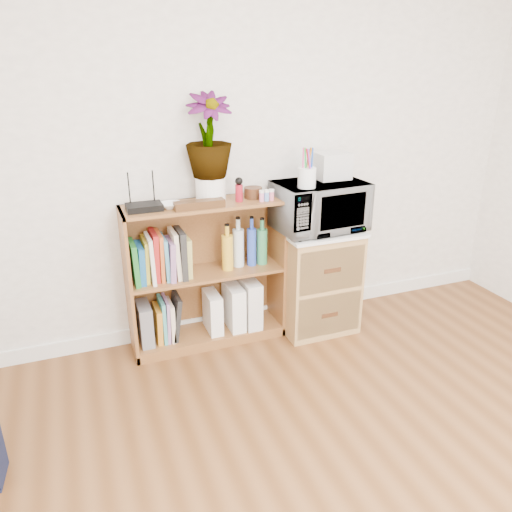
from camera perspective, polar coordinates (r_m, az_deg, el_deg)
skirting_board at (r=3.62m, az=-0.69°, el=-6.66°), size 4.00×0.02×0.10m
bookshelf at (r=3.22m, az=-5.71°, el=-2.15°), size 1.00×0.30×0.95m
wicker_unit at (r=3.46m, az=6.76°, el=-2.70°), size 0.50×0.45×0.70m
microwave at (r=3.27m, az=7.25°, el=5.67°), size 0.59×0.42×0.31m
pen_cup at (r=3.08m, az=5.83°, el=8.90°), size 0.11×0.11×0.12m
small_appliance at (r=3.33m, az=8.67°, el=10.18°), size 0.21×0.18×0.17m
router at (r=2.97m, az=-12.66°, el=5.48°), size 0.20×0.14×0.04m
white_bowl at (r=2.98m, az=-9.68°, el=5.73°), size 0.13×0.13×0.03m
plant_pot at (r=3.07m, az=-5.22°, el=7.59°), size 0.18×0.18×0.15m
potted_plant at (r=3.01m, az=-5.43°, el=13.55°), size 0.27×0.27×0.49m
trinket_box at (r=2.95m, az=-6.49°, el=5.87°), size 0.30×0.07×0.05m
kokeshi_doll at (r=3.07m, az=-1.95°, el=7.19°), size 0.05×0.05×0.10m
wooden_bowl at (r=3.15m, az=-0.33°, el=7.26°), size 0.11×0.11×0.07m
paint_jars at (r=3.08m, az=1.22°, el=6.86°), size 0.12×0.04×0.06m
file_box at (r=3.27m, az=-12.59°, el=-7.52°), size 0.08×0.21×0.27m
magazine_holder_left at (r=3.34m, az=-4.97°, el=-6.38°), size 0.09×0.22×0.27m
magazine_holder_mid at (r=3.37m, az=-2.57°, el=-5.73°), size 0.10×0.24×0.30m
magazine_holder_right at (r=3.39m, az=-0.79°, el=-5.24°), size 0.10×0.26×0.33m
cookbooks at (r=3.10m, az=-10.80°, el=-0.13°), size 0.36×0.20×0.30m
liquor_bottles at (r=3.24m, az=-0.36°, el=1.48°), size 0.46×0.07×0.32m
lower_books at (r=3.29m, az=-10.17°, el=-7.14°), size 0.17×0.19×0.29m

